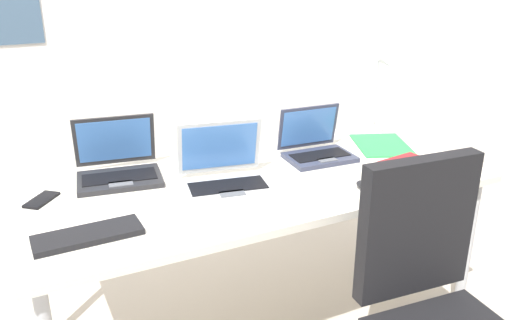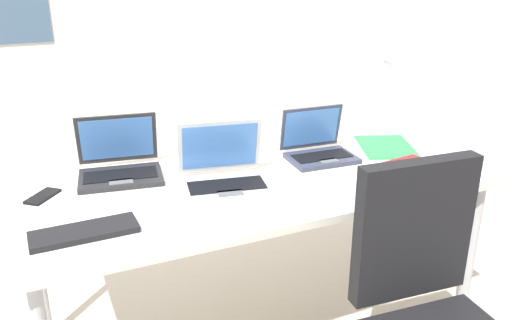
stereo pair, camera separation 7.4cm
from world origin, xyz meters
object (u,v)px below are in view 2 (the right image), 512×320
object	(u,v)px
laptop_center	(120,165)
book_stack	(411,171)
desk_lamp	(385,94)
laptop_front_right	(225,174)
laptop_front_left	(319,148)
cell_phone	(43,196)
paper_folder_back_left	(386,147)
computer_mouse	(368,187)
external_keyboard	(84,232)

from	to	relation	value
laptop_center	book_stack	size ratio (longest dim) A/B	1.63
desk_lamp	laptop_front_right	bearing A→B (deg)	-162.78
laptop_front_left	book_stack	size ratio (longest dim) A/B	1.35
laptop_front_right	laptop_center	distance (m)	0.43
desk_lamp	cell_phone	distance (m)	1.59
book_stack	paper_folder_back_left	size ratio (longest dim) A/B	0.70
desk_lamp	paper_folder_back_left	distance (m)	0.29
computer_mouse	book_stack	distance (m)	0.23
laptop_front_left	computer_mouse	size ratio (longest dim) A/B	3.07
laptop_front_left	book_stack	xyz separation A→B (m)	(0.22, -0.35, -0.01)
paper_folder_back_left	laptop_front_left	bearing A→B (deg)	178.26
laptop_front_right	paper_folder_back_left	distance (m)	0.84
paper_folder_back_left	external_keyboard	bearing A→B (deg)	-168.26
desk_lamp	external_keyboard	xyz separation A→B (m)	(-1.48, -0.47, -0.19)
cell_phone	book_stack	size ratio (longest dim) A/B	0.63
desk_lamp	computer_mouse	world-z (taller)	desk_lamp
desk_lamp	paper_folder_back_left	world-z (taller)	desk_lamp
laptop_front_right	computer_mouse	distance (m)	0.54
laptop_front_left	cell_phone	distance (m)	1.12
cell_phone	book_stack	bearing A→B (deg)	23.71
external_keyboard	cell_phone	xyz separation A→B (m)	(-0.10, 0.35, -0.01)
external_keyboard	laptop_front_right	bearing A→B (deg)	16.83
desk_lamp	book_stack	bearing A→B (deg)	-114.94
desk_lamp	laptop_center	bearing A→B (deg)	-178.77
cell_phone	paper_folder_back_left	xyz separation A→B (m)	(1.47, -0.06, -0.00)
paper_folder_back_left	laptop_front_right	bearing A→B (deg)	-172.56
laptop_center	cell_phone	bearing A→B (deg)	-162.74
desk_lamp	laptop_center	xyz separation A→B (m)	(-1.28, -0.03, -0.15)
cell_phone	external_keyboard	bearing A→B (deg)	-33.16
laptop_center	computer_mouse	xyz separation A→B (m)	(0.81, -0.53, -0.03)
laptop_front_right	book_stack	size ratio (longest dim) A/B	1.69
laptop_front_left	laptop_center	xyz separation A→B (m)	(-0.82, 0.14, 0.00)
laptop_front_right	paper_folder_back_left	size ratio (longest dim) A/B	1.19
cell_phone	laptop_front_left	bearing A→B (deg)	37.66
book_stack	paper_folder_back_left	xyz separation A→B (m)	(0.13, 0.34, -0.03)
book_stack	paper_folder_back_left	bearing A→B (deg)	68.34
laptop_center	cell_phone	distance (m)	0.31
laptop_center	paper_folder_back_left	world-z (taller)	laptop_center
laptop_center	paper_folder_back_left	distance (m)	1.18
laptop_front_right	book_stack	bearing A→B (deg)	-18.12
laptop_front_right	laptop_center	bearing A→B (deg)	142.68
external_keyboard	computer_mouse	world-z (taller)	computer_mouse
laptop_front_right	laptop_front_left	bearing A→B (deg)	13.99
desk_lamp	cell_phone	size ratio (longest dim) A/B	2.94
desk_lamp	paper_folder_back_left	bearing A→B (deg)	-120.54
laptop_front_left	laptop_center	distance (m)	0.83
laptop_front_right	laptop_front_left	distance (m)	0.49
laptop_front_right	laptop_center	size ratio (longest dim) A/B	1.04
external_keyboard	laptop_front_left	bearing A→B (deg)	14.92
laptop_center	computer_mouse	world-z (taller)	laptop_center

